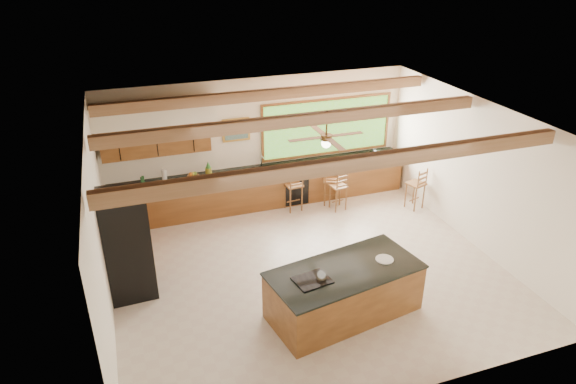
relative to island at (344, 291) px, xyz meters
name	(u,v)px	position (x,y,z in m)	size (l,w,h in m)	color
ground	(308,270)	(-0.10, 1.37, -0.44)	(7.20, 7.20, 0.00)	beige
room_shell	(289,152)	(-0.27, 2.02, 1.77)	(7.27, 6.54, 3.02)	white
counter_run	(235,199)	(-0.92, 3.89, 0.02)	(7.12, 3.10, 1.28)	brown
island	(344,291)	(0.00, 0.00, 0.00)	(2.70, 1.61, 0.90)	brown
refrigerator	(127,244)	(-3.32, 1.77, 0.56)	(0.81, 0.79, 2.00)	black
bar_stool_a	(294,186)	(0.47, 3.76, 0.18)	(0.42, 0.42, 1.06)	brown
bar_stool_b	(332,181)	(1.41, 3.76, 0.16)	(0.47, 0.47, 1.02)	brown
bar_stool_c	(339,187)	(1.46, 3.45, 0.14)	(0.40, 0.40, 0.98)	brown
bar_stool_d	(417,185)	(3.20, 2.91, 0.17)	(0.47, 0.47, 1.03)	brown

